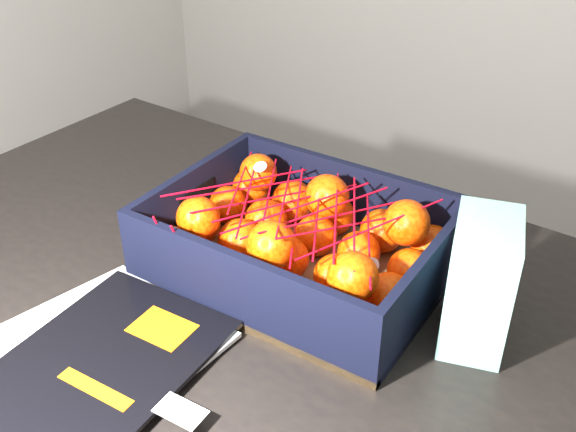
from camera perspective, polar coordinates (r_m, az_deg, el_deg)
The scene contains 6 objects.
table at distance 1.02m, azimuth -5.15°, elevation -9.98°, with size 1.23×0.85×0.75m.
magazine_stack at distance 0.85m, azimuth -16.35°, elevation -11.45°, with size 0.35×0.32×0.02m.
produce_crate at distance 0.95m, azimuth 0.99°, elevation -3.07°, with size 0.39×0.29×0.11m.
clementine_heap at distance 0.94m, azimuth 1.04°, elevation -2.01°, with size 0.37×0.27×0.11m.
mesh_net at distance 0.90m, azimuth 0.47°, elevation 0.64°, with size 0.32×0.26×0.09m.
retail_carton at distance 0.84m, azimuth 15.91°, elevation -5.47°, with size 0.07×0.11×0.17m, color silver.
Camera 1 is at (0.18, -0.41, 1.33)m, focal length 42.05 mm.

